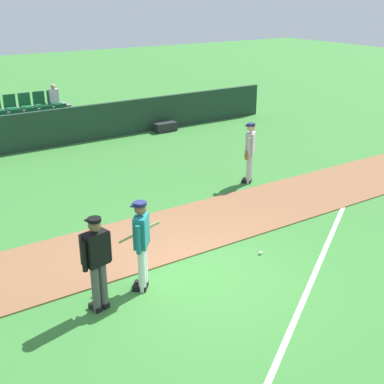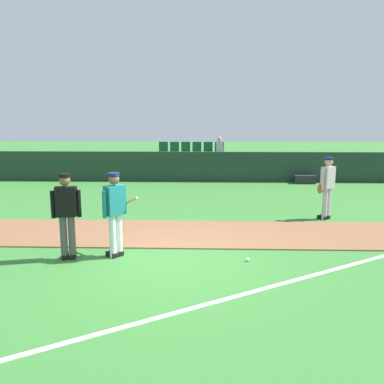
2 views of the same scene
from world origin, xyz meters
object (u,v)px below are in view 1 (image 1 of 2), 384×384
at_px(runner_grey_jersey, 250,151).
at_px(batter_teal_jersey, 142,242).
at_px(umpire_home_plate, 97,259).
at_px(equipment_bag, 166,127).
at_px(baseball, 260,253).

bearing_deg(runner_grey_jersey, batter_teal_jersey, -147.69).
xyz_separation_m(batter_teal_jersey, umpire_home_plate, (-0.94, -0.17, 0.03)).
relative_size(umpire_home_plate, runner_grey_jersey, 1.00).
distance_m(umpire_home_plate, runner_grey_jersey, 7.10).
distance_m(runner_grey_jersey, equipment_bag, 6.42).
xyz_separation_m(baseball, equipment_bag, (3.46, 9.82, 0.14)).
height_order(umpire_home_plate, equipment_bag, umpire_home_plate).
height_order(umpire_home_plate, baseball, umpire_home_plate).
distance_m(umpire_home_plate, equipment_bag, 12.12).
bearing_deg(umpire_home_plate, batter_teal_jersey, 10.16).
bearing_deg(baseball, runner_grey_jersey, 54.13).
xyz_separation_m(runner_grey_jersey, equipment_bag, (0.92, 6.30, -0.78)).
bearing_deg(batter_teal_jersey, equipment_bag, 57.37).
bearing_deg(equipment_bag, runner_grey_jersey, -98.27).
relative_size(batter_teal_jersey, umpire_home_plate, 1.00).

